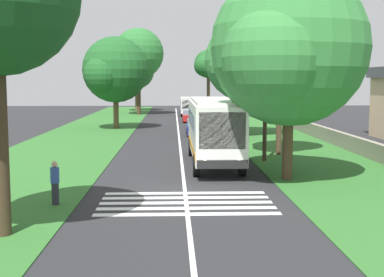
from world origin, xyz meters
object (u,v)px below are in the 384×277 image
Objects in this scene: roadside_tree_right_0 at (243,63)px; roadside_tree_right_2 at (278,27)px; trailing_car_2 at (190,116)px; roadside_tree_right_1 at (207,65)px; roadside_tree_left_2 at (137,55)px; roadside_tree_right_3 at (285,52)px; roadside_tree_left_3 at (114,71)px; utility_pole at (265,96)px; coach_bus at (213,127)px; pedestrian at (55,182)px; trailing_minibus_0 at (188,105)px; roadside_tree_left_1 at (136,72)px; trailing_car_0 at (197,128)px; trailing_car_1 at (199,122)px.

roadside_tree_right_0 is 0.92× the size of roadside_tree_right_2.
trailing_car_2 is 0.44× the size of roadside_tree_right_1.
roadside_tree_left_2 is 50.79m from roadside_tree_right_3.
roadside_tree_left_2 is at bearing -2.21° from roadside_tree_left_3.
roadside_tree_left_2 is at bearing 21.06° from roadside_tree_right_0.
roadside_tree_left_2 is at bearing 13.28° from utility_pole.
roadside_tree_left_3 is 0.94× the size of roadside_tree_right_1.
coach_bus is 2.60× the size of trailing_car_2.
pedestrian is (-54.81, -0.45, -7.48)m from roadside_tree_left_2.
roadside_tree_left_2 is 45.44m from utility_pole.
pedestrian is (-32.87, -1.29, -4.83)m from roadside_tree_left_3.
roadside_tree_right_3 is at bearing -176.06° from trailing_minibus_0.
coach_bus is at bearing -160.47° from roadside_tree_left_3.
roadside_tree_left_1 is 31.73m from roadside_tree_left_3.
coach_bus reaches higher than trailing_car_2.
trailing_car_0 is (16.30, 0.23, -1.48)m from coach_bus.
trailing_car_2 is at bearing -152.36° from roadside_tree_left_2.
roadside_tree_left_1 is 0.93× the size of roadside_tree_right_1.
trailing_car_2 is at bearing 5.23° from roadside_tree_right_3.
roadside_tree_left_3 reaches higher than pedestrian.
pedestrian is at bearing 145.58° from coach_bus.
roadside_tree_right_3 reaches higher than trailing_car_1.
roadside_tree_right_3 is at bearing 177.89° from roadside_tree_right_0.
roadside_tree_right_0 is 15.44m from utility_pole.
trailing_minibus_0 is 41.73m from utility_pole.
coach_bus is 1.86× the size of trailing_minibus_0.
roadside_tree_left_1 is at bearing 0.04° from roadside_tree_left_3.
roadside_tree_right_0 reaches higher than trailing_minibus_0.
utility_pole is at bearing 177.38° from roadside_tree_right_0.
trailing_minibus_0 is 3.55× the size of pedestrian.
coach_bus is 1.11× the size of roadside_tree_right_0.
trailing_car_1 is 22.88m from utility_pole.
roadside_tree_right_0 is (-6.85, -11.93, 0.61)m from roadside_tree_left_3.
roadside_tree_right_1 reaches higher than utility_pole.
trailing_minibus_0 is at bearing 8.69° from roadside_tree_right_0.
roadside_tree_left_3 is 23.19m from roadside_tree_right_2.
coach_bus reaches higher than trailing_car_0.
roadside_tree_left_1 reaches higher than trailing_minibus_0.
utility_pole reaches higher than trailing_car_0.
roadside_tree_left_1 is at bearing 11.81° from utility_pole.
roadside_tree_right_2 is at bearing -8.67° from roadside_tree_right_3.
trailing_minibus_0 is 21.42m from roadside_tree_left_3.
roadside_tree_left_1 is at bearing 10.65° from roadside_tree_right_3.
roadside_tree_right_1 is 53.92m from utility_pole.
roadside_tree_left_2 reaches higher than pedestrian.
utility_pole is at bearing -173.67° from trailing_car_2.
roadside_tree_right_3 reaches higher than trailing_car_2.
roadside_tree_left_2 is (-9.79, -0.87, 2.27)m from roadside_tree_left_1.
roadside_tree_right_3 is at bearing -147.92° from coach_bus.
roadside_tree_left_1 is at bearing 32.89° from trailing_minibus_0.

